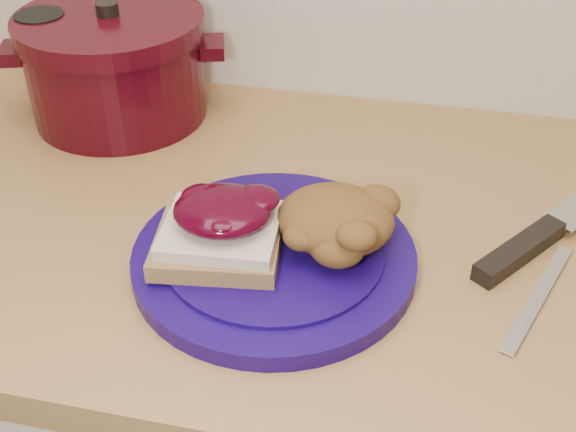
% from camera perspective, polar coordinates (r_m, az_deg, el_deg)
% --- Properties ---
extents(plate, '(0.30, 0.30, 0.02)m').
position_cam_1_polar(plate, '(0.74, -1.10, -3.34)').
color(plate, '#14054E').
rests_on(plate, wood_countertop).
extents(sandwich, '(0.14, 0.12, 0.06)m').
position_cam_1_polar(sandwich, '(0.71, -5.39, -0.96)').
color(sandwich, olive).
rests_on(sandwich, plate).
extents(stuffing_mound, '(0.12, 0.10, 0.06)m').
position_cam_1_polar(stuffing_mound, '(0.72, 3.78, -0.27)').
color(stuffing_mound, brown).
rests_on(stuffing_mound, plate).
extents(chef_knife, '(0.23, 0.30, 0.02)m').
position_cam_1_polar(chef_knife, '(0.82, 19.68, -1.22)').
color(chef_knife, black).
rests_on(chef_knife, wood_countertop).
extents(butter_knife, '(0.08, 0.17, 0.00)m').
position_cam_1_polar(butter_knife, '(0.74, 19.19, -6.01)').
color(butter_knife, silver).
rests_on(butter_knife, wood_countertop).
extents(dutch_oven, '(0.30, 0.30, 0.16)m').
position_cam_1_polar(dutch_oven, '(1.00, -13.46, 11.50)').
color(dutch_oven, '#35050D').
rests_on(dutch_oven, wood_countertop).
extents(pepper_grinder, '(0.07, 0.07, 0.14)m').
position_cam_1_polar(pepper_grinder, '(1.03, -18.32, 11.25)').
color(pepper_grinder, black).
rests_on(pepper_grinder, wood_countertop).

